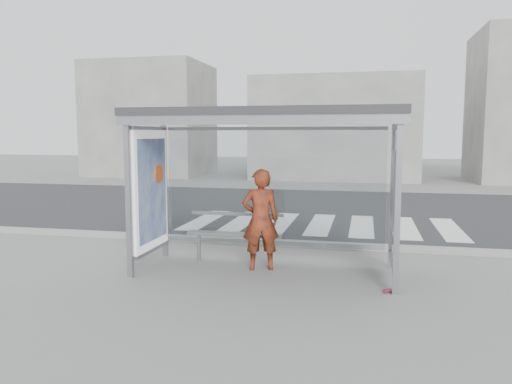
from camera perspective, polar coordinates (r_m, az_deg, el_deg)
ground at (r=8.18m, az=0.99°, el=-9.15°), size 80.00×80.00×0.00m
road at (r=14.96m, az=6.34°, el=-1.94°), size 30.00×10.00×0.01m
curb at (r=10.02m, az=3.22°, el=-5.85°), size 30.00×0.18×0.12m
crosswalk at (r=12.46m, az=7.39°, el=-3.70°), size 6.55×3.00×0.00m
bus_shelter at (r=8.01m, az=-1.50°, el=4.91°), size 4.25×1.65×2.62m
building_left at (r=28.20m, az=-11.86°, el=8.07°), size 6.00×5.00×6.00m
building_center at (r=25.76m, az=9.06°, el=7.16°), size 8.00×5.00×5.00m
person at (r=8.17m, az=0.53°, el=-3.17°), size 0.70×0.56×1.67m
bench at (r=8.67m, az=-2.45°, el=-4.76°), size 1.66×0.31×0.86m
soda_can at (r=7.39m, az=14.81°, el=-10.85°), size 0.13×0.11×0.06m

